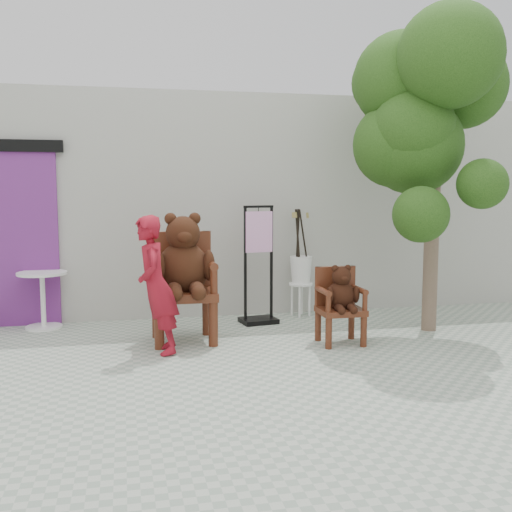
{
  "coord_description": "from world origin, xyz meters",
  "views": [
    {
      "loc": [
        -1.59,
        -5.34,
        1.73
      ],
      "look_at": [
        -0.1,
        1.38,
        0.95
      ],
      "focal_mm": 42.0,
      "sensor_mm": 36.0,
      "label": 1
    }
  ],
  "objects_px": {
    "person": "(156,286)",
    "stool_bucket": "(301,269)",
    "display_stand": "(259,278)",
    "chair_small": "(340,297)",
    "cafe_table": "(43,293)",
    "chair_big": "(183,269)",
    "tree": "(422,108)"
  },
  "relations": [
    {
      "from": "chair_big",
      "to": "display_stand",
      "type": "relative_size",
      "value": 0.97
    },
    {
      "from": "tree",
      "to": "cafe_table",
      "type": "bearing_deg",
      "value": 166.15
    },
    {
      "from": "chair_small",
      "to": "cafe_table",
      "type": "xyz_separation_m",
      "value": [
        -3.34,
        1.48,
        -0.09
      ]
    },
    {
      "from": "person",
      "to": "tree",
      "type": "distance_m",
      "value": 3.72
    },
    {
      "from": "chair_big",
      "to": "display_stand",
      "type": "distance_m",
      "value": 1.28
    },
    {
      "from": "chair_big",
      "to": "display_stand",
      "type": "height_order",
      "value": "display_stand"
    },
    {
      "from": "person",
      "to": "tree",
      "type": "relative_size",
      "value": 0.39
    },
    {
      "from": "person",
      "to": "stool_bucket",
      "type": "height_order",
      "value": "stool_bucket"
    },
    {
      "from": "person",
      "to": "stool_bucket",
      "type": "relative_size",
      "value": 1.0
    },
    {
      "from": "chair_small",
      "to": "display_stand",
      "type": "distance_m",
      "value": 1.36
    },
    {
      "from": "person",
      "to": "cafe_table",
      "type": "distance_m",
      "value": 1.99
    },
    {
      "from": "chair_small",
      "to": "stool_bucket",
      "type": "bearing_deg",
      "value": 90.63
    },
    {
      "from": "tree",
      "to": "chair_small",
      "type": "bearing_deg",
      "value": -161.52
    },
    {
      "from": "display_stand",
      "to": "stool_bucket",
      "type": "bearing_deg",
      "value": 14.87
    },
    {
      "from": "cafe_table",
      "to": "display_stand",
      "type": "relative_size",
      "value": 0.47
    },
    {
      "from": "person",
      "to": "display_stand",
      "type": "xyz_separation_m",
      "value": [
        1.36,
        1.18,
        -0.14
      ]
    },
    {
      "from": "cafe_table",
      "to": "chair_small",
      "type": "bearing_deg",
      "value": -23.87
    },
    {
      "from": "person",
      "to": "display_stand",
      "type": "height_order",
      "value": "display_stand"
    },
    {
      "from": "chair_big",
      "to": "display_stand",
      "type": "bearing_deg",
      "value": 35.02
    },
    {
      "from": "chair_small",
      "to": "tree",
      "type": "distance_m",
      "value": 2.45
    },
    {
      "from": "chair_small",
      "to": "display_stand",
      "type": "bearing_deg",
      "value": 119.26
    },
    {
      "from": "chair_big",
      "to": "chair_small",
      "type": "xyz_separation_m",
      "value": [
        1.7,
        -0.46,
        -0.31
      ]
    },
    {
      "from": "person",
      "to": "stool_bucket",
      "type": "distance_m",
      "value": 2.48
    },
    {
      "from": "display_stand",
      "to": "tree",
      "type": "bearing_deg",
      "value": -33.47
    },
    {
      "from": "chair_small",
      "to": "tree",
      "type": "height_order",
      "value": "tree"
    },
    {
      "from": "chair_big",
      "to": "chair_small",
      "type": "bearing_deg",
      "value": -15.31
    },
    {
      "from": "chair_small",
      "to": "chair_big",
      "type": "bearing_deg",
      "value": 164.69
    },
    {
      "from": "display_stand",
      "to": "stool_bucket",
      "type": "distance_m",
      "value": 0.71
    },
    {
      "from": "cafe_table",
      "to": "person",
      "type": "bearing_deg",
      "value": -48.05
    },
    {
      "from": "chair_big",
      "to": "person",
      "type": "distance_m",
      "value": 0.57
    },
    {
      "from": "cafe_table",
      "to": "display_stand",
      "type": "distance_m",
      "value": 2.69
    },
    {
      "from": "cafe_table",
      "to": "stool_bucket",
      "type": "height_order",
      "value": "stool_bucket"
    }
  ]
}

